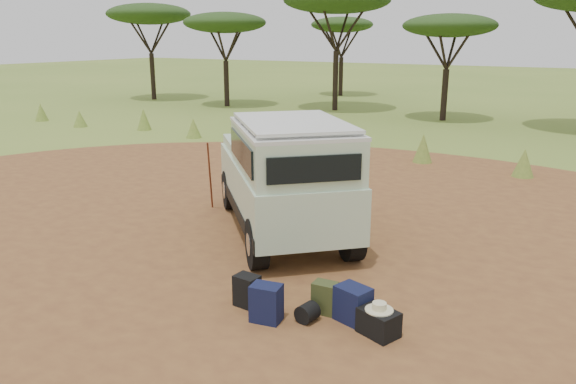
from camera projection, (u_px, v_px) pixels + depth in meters
The scene contains 13 objects.
ground at pixel (272, 253), 10.22m from camera, with size 140.00×140.00×0.00m, color olive.
dirt_clearing at pixel (272, 253), 10.22m from camera, with size 23.00×23.00×0.01m, color brown.
grass_fringe at pixel (425, 151), 17.24m from camera, with size 36.60×1.60×0.90m.
acacia_treeline at pixel (522, 11), 24.97m from camera, with size 46.70×13.20×6.26m.
safari_vehicle at pixel (285, 178), 10.93m from camera, with size 4.68×4.79×2.36m.
walking_staff at pixel (210, 176), 12.45m from camera, with size 0.04×0.04×1.69m, color maroon.
backpack_black at pixel (247, 291), 8.14m from camera, with size 0.35×0.26×0.48m, color black.
backpack_navy at pixel (266, 303), 7.70m from camera, with size 0.41×0.29×0.54m, color #13163D.
backpack_olive at pixel (325, 298), 7.94m from camera, with size 0.33×0.24×0.46m, color #3F4921.
duffel_navy at pixel (353, 304), 7.70m from camera, with size 0.45×0.34×0.51m, color #13163D.
hard_case at pixel (379, 323), 7.36m from camera, with size 0.51×0.36×0.36m, color black.
stuff_sack at pixel (307, 313), 7.72m from camera, with size 0.27×0.27×0.27m, color black.
safari_hat at pixel (379, 308), 7.30m from camera, with size 0.37×0.37×0.11m.
Camera 1 is at (5.10, -8.07, 3.81)m, focal length 35.00 mm.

